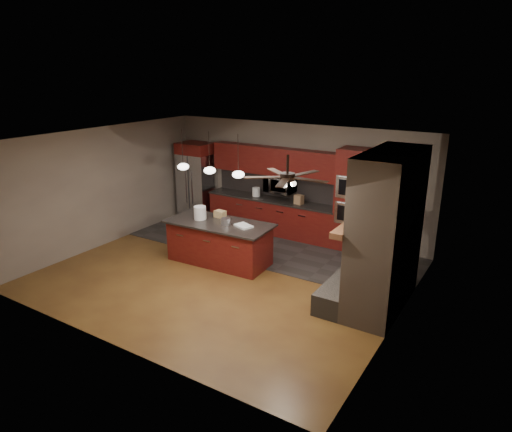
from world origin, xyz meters
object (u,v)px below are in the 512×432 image
Objects in this scene: kitchen_island at (219,242)px; counter_box at (299,199)px; oven_tower at (354,200)px; paint_can at (226,221)px; refrigerator at (197,181)px; paint_tray at (243,226)px; counter_bucket at (256,192)px; white_bucket at (200,213)px; microwave at (280,184)px; cardboard_box at (220,214)px.

counter_box is (0.80, 2.22, 0.55)m from kitchen_island.
oven_tower reaches higher than paint_can.
refrigerator is (-4.55, -0.07, -0.12)m from oven_tower.
paint_tray is 1.62× the size of counter_box.
oven_tower is at bearing -0.16° from counter_bucket.
white_bucket is 2.59m from counter_box.
kitchen_island is at bearing -42.81° from refrigerator.
refrigerator is at bearing 134.46° from kitchen_island.
refrigerator reaches higher than counter_box.
refrigerator is at bearing -177.55° from counter_bucket.
oven_tower is 2.74m from paint_tray.
refrigerator reaches higher than counter_bucket.
microwave is 3.59× the size of paint_can.
counter_box is at bearing 68.85° from cardboard_box.
counter_bucket is at bearing -175.79° from microwave.
white_bucket is 1.41× the size of paint_can.
counter_bucket is at bearing 179.84° from oven_tower.
counter_box is at bearing -178.25° from oven_tower.
counter_box is at bearing 75.11° from paint_can.
oven_tower is 10.47× the size of counter_box.
cardboard_box reaches higher than paint_can.
microwave is 2.59m from refrigerator.
counter_bucket reaches higher than paint_can.
oven_tower is 3.23m from kitchen_island.
white_bucket is at bearing -179.20° from kitchen_island.
cardboard_box is (-0.19, 0.30, 0.53)m from kitchen_island.
oven_tower is at bearing 74.95° from paint_tray.
paint_can is 2.39m from counter_bucket.
refrigerator is 10.50× the size of paint_can.
microwave reaches higher than paint_tray.
paint_can reaches higher than kitchen_island.
kitchen_island is 0.77m from white_bucket.
paint_tray is at bearing -35.82° from refrigerator.
kitchen_island is (-0.21, -2.32, -0.84)m from microwave.
refrigerator is 3.39m from paint_can.
white_bucket reaches higher than paint_can.
refrigerator reaches higher than paint_can.
paint_tray is at bearing -11.81° from cardboard_box.
microwave is at bearing 84.79° from cardboard_box.
counter_box reaches higher than cardboard_box.
oven_tower is at bearing 45.52° from cardboard_box.
paint_can is at bearing -131.01° from oven_tower.
refrigerator is at bearing -170.33° from counter_box.
refrigerator reaches higher than microwave.
paint_can is (-1.99, -2.29, -0.20)m from oven_tower.
microwave is at bearing 179.38° from counter_box.
oven_tower reaches higher than microwave.
microwave is 2.08m from cardboard_box.
white_bucket is at bearing -126.05° from cardboard_box.
counter_bucket is at bearing 2.45° from refrigerator.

